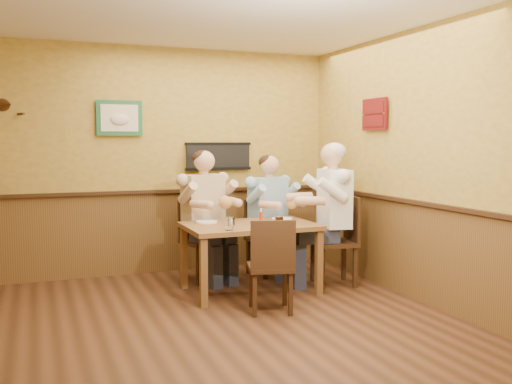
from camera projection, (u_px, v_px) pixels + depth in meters
room at (198, 136)px, 4.85m from camera, size 5.02×5.03×2.81m
dining_table at (250, 232)px, 6.19m from camera, size 1.40×0.90×0.75m
chair_back_left at (203, 240)px, 6.73m from camera, size 0.55×0.55×0.97m
chair_back_right at (268, 237)px, 7.02m from camera, size 0.53×0.53×0.93m
chair_right_end at (334, 241)px, 6.51m from camera, size 0.55×0.55×1.02m
chair_near_side at (270, 265)px, 5.49m from camera, size 0.52×0.52×0.92m
diner_tan_shirt at (203, 222)px, 6.71m from camera, size 0.79×0.79×1.38m
diner_blue_polo at (268, 221)px, 7.00m from camera, size 0.75×0.75×1.32m
diner_white_elder at (334, 222)px, 6.49m from camera, size 0.79×0.79×1.46m
water_glass_left at (229, 224)px, 5.74m from camera, size 0.11×0.11×0.13m
water_glass_mid at (278, 221)px, 6.00m from camera, size 0.08×0.08×0.11m
cola_tumbler at (280, 222)px, 5.99m from camera, size 0.10×0.10×0.10m
hot_sauce_bottle at (261, 217)px, 6.12m from camera, size 0.04×0.04×0.16m
salt_shaker at (226, 221)px, 6.13m from camera, size 0.04×0.04×0.08m
pepper_shaker at (233, 221)px, 6.07m from camera, size 0.04×0.04×0.09m
plate_far_left at (207, 222)px, 6.27m from camera, size 0.27×0.27×0.02m
plate_far_right at (282, 219)px, 6.54m from camera, size 0.31×0.31×0.02m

